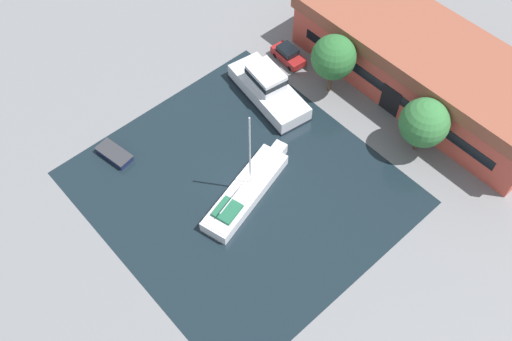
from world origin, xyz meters
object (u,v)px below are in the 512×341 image
Objects in this scene: warehouse_building at (426,66)px; motor_cruiser at (268,89)px; parked_car at (288,55)px; small_dinghy at (114,154)px; quay_tree_near_building at (424,123)px; sailboat_moored at (247,190)px; quay_tree_by_water at (334,57)px.

motor_cruiser is at bearing -126.61° from warehouse_building.
parked_car is 0.40× the size of motor_cruiser.
parked_car reaches higher than small_dinghy.
quay_tree_near_building is (5.22, -7.20, 0.88)m from warehouse_building.
sailboat_moored is at bearing -114.08° from quay_tree_near_building.
parked_car is 6.19m from motor_cruiser.
quay_tree_by_water is 0.67× the size of motor_cruiser.
small_dinghy is at bearing -130.24° from quay_tree_near_building.
sailboat_moored is (10.67, -15.74, -0.17)m from parked_car.
warehouse_building reaches higher than parked_car.
motor_cruiser is (-10.15, -13.48, -1.97)m from warehouse_building.
quay_tree_by_water is 0.59× the size of sailboat_moored.
warehouse_building reaches higher than small_dinghy.
sailboat_moored is at bearing -94.80° from warehouse_building.
motor_cruiser reaches higher than parked_car.
parked_car is at bearing -177.76° from quay_tree_near_building.
parked_car is (-18.02, -0.71, -3.27)m from quay_tree_near_building.
quay_tree_by_water is (-6.37, -7.79, 1.63)m from warehouse_building.
small_dinghy is (-12.38, -6.87, -0.35)m from sailboat_moored.
quay_tree_near_building is at bearing 2.87° from quay_tree_by_water.
parked_car is 0.35× the size of sailboat_moored.
warehouse_building is 10.19m from quay_tree_by_water.
warehouse_building is 33.92m from small_dinghy.
sailboat_moored is at bearing -75.03° from quay_tree_by_water.
parked_car is at bearing 165.69° from small_dinghy.
parked_car is 19.02m from sailboat_moored.
small_dinghy is at bearing 0.08° from parked_car.
quay_tree_by_water is at bearing 89.76° from sailboat_moored.
sailboat_moored is 1.13× the size of motor_cruiser.
small_dinghy is (-14.52, -30.52, -2.91)m from warehouse_building.
quay_tree_by_water is 7.58m from parked_car.
motor_cruiser is (-8.01, 10.17, 0.59)m from sailboat_moored.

